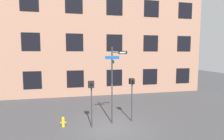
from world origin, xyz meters
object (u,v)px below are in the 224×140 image
object	(u,v)px
pedestrian_signal_left	(91,92)
fire_hydrant	(63,122)
pedestrian_signal_right	(132,89)
street_sign_pole	(113,79)

from	to	relation	value
pedestrian_signal_left	fire_hydrant	xyz separation A→B (m)	(-1.66, 0.41, -1.84)
pedestrian_signal_right	fire_hydrant	distance (m)	4.64
fire_hydrant	pedestrian_signal_right	bearing A→B (deg)	0.21
street_sign_pole	pedestrian_signal_right	bearing A→B (deg)	3.11
fire_hydrant	pedestrian_signal_left	bearing A→B (deg)	-13.76
street_sign_pole	fire_hydrant	distance (m)	3.93
pedestrian_signal_left	pedestrian_signal_right	world-z (taller)	pedestrian_signal_right
pedestrian_signal_right	fire_hydrant	bearing A→B (deg)	-179.79
street_sign_pole	fire_hydrant	world-z (taller)	street_sign_pole
street_sign_pole	pedestrian_signal_right	world-z (taller)	street_sign_pole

